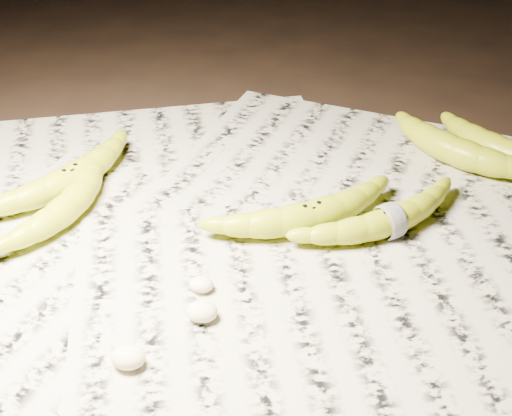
# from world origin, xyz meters

# --- Properties ---
(ground) EXTENTS (3.00, 3.00, 0.00)m
(ground) POSITION_xyz_m (0.00, 0.00, 0.00)
(ground) COLOR black
(ground) RESTS_ON ground
(newspaper_patch) EXTENTS (0.90, 0.70, 0.01)m
(newspaper_patch) POSITION_xyz_m (0.00, 0.03, 0.00)
(newspaper_patch) COLOR #BCB6A1
(newspaper_patch) RESTS_ON ground
(banana_left_a) EXTENTS (0.16, 0.21, 0.04)m
(banana_left_a) POSITION_xyz_m (-0.23, 0.11, 0.03)
(banana_left_a) COLOR #B3C018
(banana_left_a) RESTS_ON newspaper_patch
(banana_left_b) EXTENTS (0.10, 0.19, 0.04)m
(banana_left_b) POSITION_xyz_m (-0.21, 0.06, 0.03)
(banana_left_b) COLOR #B3C018
(banana_left_b) RESTS_ON newspaper_patch
(banana_center) EXTENTS (0.21, 0.16, 0.04)m
(banana_center) POSITION_xyz_m (0.07, 0.07, 0.03)
(banana_center) COLOR #B3C018
(banana_center) RESTS_ON newspaper_patch
(banana_taped) EXTENTS (0.19, 0.16, 0.03)m
(banana_taped) POSITION_xyz_m (0.16, 0.08, 0.02)
(banana_taped) COLOR #B3C018
(banana_taped) RESTS_ON newspaper_patch
(banana_upper_a) EXTENTS (0.19, 0.17, 0.04)m
(banana_upper_a) POSITION_xyz_m (0.31, 0.25, 0.03)
(banana_upper_a) COLOR #B3C018
(banana_upper_a) RESTS_ON newspaper_patch
(banana_upper_b) EXTENTS (0.19, 0.17, 0.04)m
(banana_upper_b) POSITION_xyz_m (0.25, 0.25, 0.03)
(banana_upper_b) COLOR #B3C018
(banana_upper_b) RESTS_ON newspaper_patch
(measuring_tape) EXTENTS (0.03, 0.04, 0.04)m
(measuring_tape) POSITION_xyz_m (0.16, 0.08, 0.02)
(measuring_tape) COLOR white
(measuring_tape) RESTS_ON newspaper_patch
(flesh_chunk_a) EXTENTS (0.03, 0.03, 0.02)m
(flesh_chunk_a) POSITION_xyz_m (-0.03, -0.09, 0.02)
(flesh_chunk_a) COLOR #F4EBBD
(flesh_chunk_a) RESTS_ON newspaper_patch
(flesh_chunk_b) EXTENTS (0.03, 0.03, 0.02)m
(flesh_chunk_b) POSITION_xyz_m (-0.08, -0.16, 0.02)
(flesh_chunk_b) COLOR #F4EBBD
(flesh_chunk_b) RESTS_ON newspaper_patch
(flesh_chunk_c) EXTENTS (0.03, 0.02, 0.01)m
(flesh_chunk_c) POSITION_xyz_m (-0.03, -0.05, 0.02)
(flesh_chunk_c) COLOR #F4EBBD
(flesh_chunk_c) RESTS_ON newspaper_patch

